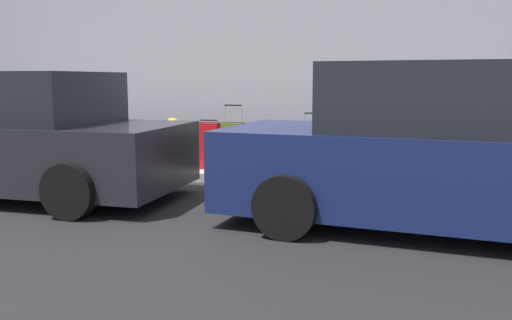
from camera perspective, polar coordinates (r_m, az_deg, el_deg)
The scene contains 13 objects.
ground_plane at distance 8.56m, azimuth -9.33°, elevation -2.12°, with size 40.00×40.00×0.00m, color black.
sidewalk_curb at distance 10.79m, azimuth -3.14°, elevation 0.54°, with size 18.00×5.00×0.14m, color #ADA89E.
suitcase_teal_0 at distance 8.08m, azimuth 12.26°, elevation 0.09°, with size 0.50×0.26×0.80m.
suitcase_navy_1 at distance 8.09m, azimuth 8.94°, elevation 1.06°, with size 0.35×0.22×1.04m.
suitcase_silver_2 at distance 8.17m, azimuth 6.06°, elevation 0.81°, with size 0.38×0.24×0.93m.
suitcase_maroon_3 at distance 8.23m, azimuth 3.18°, elevation 0.36°, with size 0.36×0.23×0.57m.
suitcase_black_4 at distance 8.37m, azimuth 0.31°, elevation 0.55°, with size 0.43×0.22×0.58m.
suitcase_olive_5 at distance 8.55m, azimuth -2.38°, elevation 1.44°, with size 0.36×0.22×1.03m.
suitcase_red_6 at distance 8.69m, azimuth -4.93°, elevation 1.49°, with size 0.37×0.22×0.79m.
fire_hydrant at distance 8.95m, azimuth -8.65°, elevation 1.95°, with size 0.39×0.21×0.79m.
bollard_post at distance 9.11m, azimuth -12.34°, elevation 1.52°, with size 0.13×0.13×0.69m, color #333338.
parked_car_navy_0 at distance 5.90m, azimuth 19.33°, elevation 0.61°, with size 4.72×2.16×1.72m.
parked_car_charcoal_1 at distance 7.89m, azimuth -23.19°, elevation 2.04°, with size 4.39×2.26×1.64m.
Camera 1 is at (-3.96, 7.43, 1.56)m, focal length 38.44 mm.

